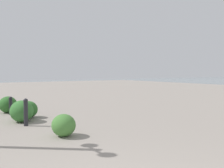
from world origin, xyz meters
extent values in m
cylinder|color=#232328|center=(5.68, -0.65, 0.35)|extent=(0.12, 0.12, 0.69)
sphere|color=#232328|center=(5.68, -0.65, 0.73)|extent=(0.13, 0.13, 0.13)
cylinder|color=#232328|center=(7.88, -0.66, 0.28)|extent=(0.12, 0.12, 0.56)
sphere|color=#232328|center=(7.88, -0.66, 0.60)|extent=(0.13, 0.13, 0.13)
ellipsoid|color=#2D6628|center=(8.38, -0.65, 0.31)|extent=(0.73, 0.66, 0.62)
ellipsoid|color=#477F38|center=(4.01, -1.12, 0.27)|extent=(0.64, 0.57, 0.54)
ellipsoid|color=#2D6628|center=(6.91, -1.04, 0.28)|extent=(0.67, 0.60, 0.57)
ellipsoid|color=#387533|center=(6.33, -0.69, 0.34)|extent=(0.79, 0.71, 0.67)
camera|label=1|loc=(-1.46, 1.10, 1.57)|focal=38.79mm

